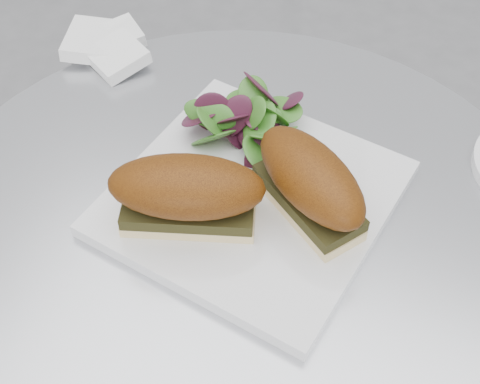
{
  "coord_description": "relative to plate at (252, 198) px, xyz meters",
  "views": [
    {
      "loc": [
        0.16,
        -0.38,
        1.28
      ],
      "look_at": [
        -0.01,
        0.03,
        0.77
      ],
      "focal_mm": 50.0,
      "sensor_mm": 36.0,
      "label": 1
    }
  ],
  "objects": [
    {
      "name": "salad",
      "position": [
        -0.03,
        0.08,
        0.03
      ],
      "size": [
        0.11,
        0.11,
        0.05
      ],
      "primitive_type": null,
      "color": "#3A7F29",
      "rests_on": "plate"
    },
    {
      "name": "sandwich_right",
      "position": [
        0.06,
        0.0,
        0.05
      ],
      "size": [
        0.16,
        0.14,
        0.08
      ],
      "rotation": [
        0.0,
        0.0,
        -0.6
      ],
      "color": "#F3E598",
      "rests_on": "plate"
    },
    {
      "name": "napkin",
      "position": [
        -0.27,
        0.16,
        0.0
      ],
      "size": [
        0.11,
        0.11,
        0.02
      ],
      "primitive_type": null,
      "rotation": [
        0.0,
        0.0,
        -0.0
      ],
      "color": "white",
      "rests_on": "table"
    },
    {
      "name": "sandwich_left",
      "position": [
        -0.05,
        -0.06,
        0.05
      ],
      "size": [
        0.17,
        0.12,
        0.08
      ],
      "rotation": [
        0.0,
        0.0,
        0.33
      ],
      "color": "#F3E598",
      "rests_on": "plate"
    },
    {
      "name": "table",
      "position": [
        0.0,
        -0.04,
        -0.25
      ],
      "size": [
        0.7,
        0.7,
        0.73
      ],
      "color": "silver",
      "rests_on": "ground"
    },
    {
      "name": "plate",
      "position": [
        0.0,
        0.0,
        0.0
      ],
      "size": [
        0.31,
        0.31,
        0.02
      ],
      "primitive_type": "cube",
      "rotation": [
        0.0,
        0.0,
        -0.16
      ],
      "color": "white",
      "rests_on": "table"
    }
  ]
}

